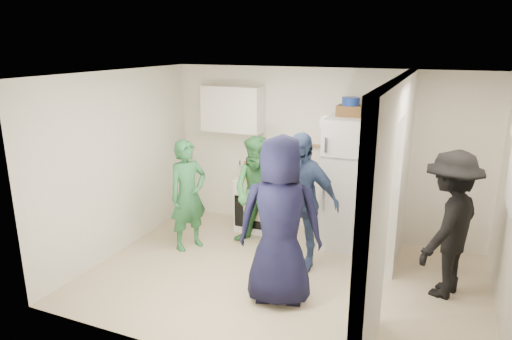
{
  "coord_description": "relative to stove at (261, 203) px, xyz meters",
  "views": [
    {
      "loc": [
        1.69,
        -4.84,
        2.86
      ],
      "look_at": [
        -0.53,
        0.4,
        1.25
      ],
      "focal_mm": 32.0,
      "sensor_mm": 36.0,
      "label": 1
    }
  ],
  "objects": [
    {
      "name": "floor",
      "position": [
        0.87,
        -1.37,
        -0.42
      ],
      "size": [
        4.8,
        4.8,
        0.0
      ],
      "primitive_type": "plane",
      "color": "tan",
      "rests_on": "ground"
    },
    {
      "name": "wall_back",
      "position": [
        0.87,
        0.33,
        0.83
      ],
      "size": [
        4.8,
        0.0,
        4.8
      ],
      "primitive_type": "plane",
      "rotation": [
        1.57,
        0.0,
        0.0
      ],
      "color": "silver",
      "rests_on": "floor"
    },
    {
      "name": "wall_front",
      "position": [
        0.87,
        -3.07,
        0.83
      ],
      "size": [
        4.8,
        0.0,
        4.8
      ],
      "primitive_type": "plane",
      "rotation": [
        -1.57,
        0.0,
        0.0
      ],
      "color": "silver",
      "rests_on": "floor"
    },
    {
      "name": "wall_left",
      "position": [
        -1.53,
        -1.37,
        0.83
      ],
      "size": [
        0.0,
        3.4,
        3.4
      ],
      "primitive_type": "plane",
      "rotation": [
        1.57,
        0.0,
        1.57
      ],
      "color": "silver",
      "rests_on": "floor"
    },
    {
      "name": "ceiling",
      "position": [
        0.87,
        -1.37,
        2.08
      ],
      "size": [
        4.8,
        4.8,
        0.0
      ],
      "primitive_type": "plane",
      "rotation": [
        3.14,
        0.0,
        0.0
      ],
      "color": "white",
      "rests_on": "wall_back"
    },
    {
      "name": "partition_pier_back",
      "position": [
        2.07,
        -0.27,
        0.83
      ],
      "size": [
        0.12,
        1.2,
        2.5
      ],
      "primitive_type": "cube",
      "color": "silver",
      "rests_on": "floor"
    },
    {
      "name": "partition_pier_front",
      "position": [
        2.07,
        -2.47,
        0.83
      ],
      "size": [
        0.12,
        1.2,
        2.5
      ],
      "primitive_type": "cube",
      "color": "silver",
      "rests_on": "floor"
    },
    {
      "name": "partition_header",
      "position": [
        2.07,
        -1.37,
        1.88
      ],
      "size": [
        0.12,
        1.0,
        0.4
      ],
      "primitive_type": "cube",
      "color": "silver",
      "rests_on": "partition_pier_back"
    },
    {
      "name": "stove",
      "position": [
        0.0,
        0.0,
        0.0
      ],
      "size": [
        0.7,
        0.59,
        0.84
      ],
      "primitive_type": "cube",
      "color": "white",
      "rests_on": "floor"
    },
    {
      "name": "upper_cabinet",
      "position": [
        -0.53,
        0.15,
        1.43
      ],
      "size": [
        0.95,
        0.34,
        0.7
      ],
      "primitive_type": "cube",
      "color": "silver",
      "rests_on": "wall_back"
    },
    {
      "name": "fridge",
      "position": [
        1.41,
        -0.03,
        0.51
      ],
      "size": [
        0.77,
        0.75,
        1.87
      ],
      "primitive_type": "cube",
      "color": "white",
      "rests_on": "floor"
    },
    {
      "name": "wicker_basket",
      "position": [
        1.31,
        0.02,
        1.52
      ],
      "size": [
        0.35,
        0.25,
        0.15
      ],
      "primitive_type": "cube",
      "color": "brown",
      "rests_on": "fridge"
    },
    {
      "name": "blue_bowl",
      "position": [
        1.31,
        0.02,
        1.65
      ],
      "size": [
        0.24,
        0.24,
        0.11
      ],
      "primitive_type": "cylinder",
      "color": "navy",
      "rests_on": "wicker_basket"
    },
    {
      "name": "yellow_cup_stack_top",
      "position": [
        1.63,
        -0.13,
        1.57
      ],
      "size": [
        0.09,
        0.09,
        0.25
      ],
      "primitive_type": "cylinder",
      "color": "#D1D511",
      "rests_on": "fridge"
    },
    {
      "name": "wall_clock",
      "position": [
        0.92,
        0.31,
        1.28
      ],
      "size": [
        0.22,
        0.02,
        0.22
      ],
      "primitive_type": "cylinder",
      "rotation": [
        1.57,
        0.0,
        0.0
      ],
      "color": "white",
      "rests_on": "wall_back"
    },
    {
      "name": "spice_shelf",
      "position": [
        0.87,
        0.28,
        0.93
      ],
      "size": [
        0.35,
        0.08,
        0.03
      ],
      "primitive_type": "cube",
      "color": "olive",
      "rests_on": "wall_back"
    },
    {
      "name": "yellow_cup_stack_stove",
      "position": [
        -0.12,
        -0.22,
        0.54
      ],
      "size": [
        0.09,
        0.09,
        0.25
      ],
      "primitive_type": "cylinder",
      "color": "yellow",
      "rests_on": "stove"
    },
    {
      "name": "red_cup",
      "position": [
        0.22,
        -0.2,
        0.48
      ],
      "size": [
        0.09,
        0.09,
        0.12
      ],
      "primitive_type": "cylinder",
      "color": "red",
      "rests_on": "stove"
    },
    {
      "name": "person_green_left",
      "position": [
        -0.68,
        -1.02,
        0.37
      ],
      "size": [
        0.6,
        0.68,
        1.57
      ],
      "primitive_type": "imported",
      "rotation": [
        0.0,
        0.0,
        1.08
      ],
      "color": "#296839",
      "rests_on": "floor"
    },
    {
      "name": "person_green_center",
      "position": [
        0.21,
        -0.59,
        0.38
      ],
      "size": [
        0.84,
        0.68,
        1.6
      ],
      "primitive_type": "imported",
      "rotation": [
        0.0,
        0.0,
        -0.1
      ],
      "color": "#357844",
      "rests_on": "floor"
    },
    {
      "name": "person_denim",
      "position": [
        0.92,
        -0.94,
        0.48
      ],
      "size": [
        1.08,
        0.52,
        1.79
      ],
      "primitive_type": "imported",
      "rotation": [
        0.0,
        0.0,
        -0.08
      ],
      "color": "#365677",
      "rests_on": "floor"
    },
    {
      "name": "person_navy",
      "position": [
        0.98,
        -1.83,
        0.54
      ],
      "size": [
        1.07,
        0.83,
        1.92
      ],
      "primitive_type": "imported",
      "rotation": [
        0.0,
        0.0,
        -2.88
      ],
      "color": "black",
      "rests_on": "floor"
    },
    {
      "name": "person_nook",
      "position": [
        2.7,
        -0.94,
        0.44
      ],
      "size": [
        0.99,
        1.26,
        1.72
      ],
      "primitive_type": "imported",
      "rotation": [
        0.0,
        0.0,
        -1.94
      ],
      "color": "black",
      "rests_on": "floor"
    },
    {
      "name": "bottle_a",
      "position": [
        -0.29,
        0.12,
        0.55
      ],
      "size": [
        0.08,
        0.08,
        0.26
      ],
      "primitive_type": "cylinder",
      "color": "brown",
      "rests_on": "stove"
    },
    {
      "name": "bottle_b",
      "position": [
        -0.16,
        -0.08,
        0.58
      ],
      "size": [
        0.07,
        0.07,
        0.32
      ],
      "primitive_type": "cylinder",
      "color": "#1E521B",
      "rests_on": "stove"
    },
    {
      "name": "bottle_c",
      "position": [
        -0.07,
        0.14,
        0.56
      ],
      "size": [
        0.06,
        0.06,
        0.28
      ],
      "primitive_type": "cylinder",
      "color": "#B5BFC4",
      "rests_on": "stove"
    },
    {
      "name": "bottle_d",
      "position": [
        0.03,
        -0.05,
        0.55
      ],
      "size": [
        0.06,
        0.06,
        0.27
      ],
      "primitive_type": "cylinder",
      "color": "brown",
      "rests_on": "stove"
    },
    {
      "name": "bottle_e",
      "position": [
        0.1,
        0.19,
        0.56
      ],
      "size": [
        0.07,
        0.07,
        0.27
      ],
      "primitive_type": "cylinder",
      "color": "#9CA3AC",
      "rests_on": "stove"
    },
    {
      "name": "bottle_f",
      "position": [
        0.18,
        0.03,
        0.55
      ],
      "size": [
        0.06,
        0.06,
        0.27
      ],
      "primitive_type": "cylinder",
      "color": "#163C26",
      "rests_on": "stove"
    },
    {
      "name": "bottle_g",
      "position": [
        0.27,
        0.15,
        0.58
      ],
      "size": [
        0.06,
        0.06,
        0.32
      ],
      "primitive_type": "cylinder",
      "color": "#9D9633",
      "rests_on": "stove"
    },
    {
      "name": "bottle_h",
      "position": [
        -0.29,
        -0.13,
        0.55
      ],
      "size": [
        0.06,
        0.06,
        0.27
      ],
      "primitive_type": "cylinder",
      "color": "#A8ABB4",
      "rests_on": "stove"
    }
  ]
}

